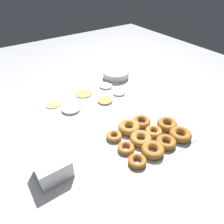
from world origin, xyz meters
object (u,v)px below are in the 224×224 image
object	(u,v)px
pancake_2	(71,109)
pancake_4	(105,100)
pancake_1	(53,104)
pancake_0	(84,93)
container_stack	(52,167)
pancake_5	(119,93)
batter_bowl	(116,74)
pancake_3	(106,86)
donut_tray	(149,136)

from	to	relation	value
pancake_2	pancake_4	xyz separation A→B (m)	(0.22, -0.04, -0.00)
pancake_1	pancake_4	xyz separation A→B (m)	(0.30, -0.15, 0.00)
pancake_0	container_stack	bearing A→B (deg)	-129.53
pancake_0	pancake_4	world-z (taller)	pancake_4
pancake_5	batter_bowl	bearing A→B (deg)	59.80
pancake_1	pancake_4	bearing A→B (deg)	-27.49
pancake_1	batter_bowl	distance (m)	0.56
pancake_2	batter_bowl	distance (m)	0.51
pancake_1	pancake_4	world-z (taller)	pancake_4
pancake_4	batter_bowl	distance (m)	0.34
pancake_0	container_stack	xyz separation A→B (m)	(-0.41, -0.50, 0.04)
pancake_2	pancake_3	distance (m)	0.35
pancake_2	batter_bowl	xyz separation A→B (m)	(0.48, 0.19, 0.02)
pancake_5	pancake_2	bearing A→B (deg)	177.33
pancake_2	donut_tray	xyz separation A→B (m)	(0.22, -0.46, 0.01)
pancake_5	pancake_4	bearing A→B (deg)	-169.06
pancake_3	pancake_5	xyz separation A→B (m)	(0.03, -0.13, -0.00)
pancake_3	batter_bowl	world-z (taller)	batter_bowl
pancake_1	pancake_0	bearing A→B (deg)	1.66
donut_tray	pancake_0	bearing A→B (deg)	97.14
pancake_1	donut_tray	size ratio (longest dim) A/B	0.22
pancake_4	container_stack	distance (m)	0.60
donut_tray	pancake_4	bearing A→B (deg)	90.07
pancake_5	batter_bowl	size ratio (longest dim) A/B	0.43
donut_tray	pancake_2	bearing A→B (deg)	116.04
pancake_1	batter_bowl	size ratio (longest dim) A/B	0.46
pancake_0	batter_bowl	world-z (taller)	batter_bowl
pancake_1	pancake_4	distance (m)	0.33
pancake_0	pancake_3	distance (m)	0.18
pancake_0	pancake_2	distance (m)	0.19
pancake_3	pancake_5	world-z (taller)	same
pancake_2	container_stack	size ratio (longest dim) A/B	0.84
pancake_0	pancake_3	size ratio (longest dim) A/B	1.28
pancake_1	batter_bowl	world-z (taller)	batter_bowl
pancake_0	donut_tray	world-z (taller)	donut_tray
pancake_5	container_stack	bearing A→B (deg)	-149.31
pancake_3	pancake_5	bearing A→B (deg)	-78.91
pancake_1	pancake_2	bearing A→B (deg)	-56.74
pancake_2	pancake_5	xyz separation A→B (m)	(0.35, -0.02, -0.00)
container_stack	pancake_0	bearing A→B (deg)	50.47
pancake_1	pancake_5	bearing A→B (deg)	-16.77
pancake_4	batter_bowl	size ratio (longest dim) A/B	0.49
batter_bowl	pancake_4	bearing A→B (deg)	-137.23
pancake_0	pancake_2	xyz separation A→B (m)	(-0.15, -0.12, 0.00)
pancake_0	pancake_1	distance (m)	0.23
donut_tray	batter_bowl	xyz separation A→B (m)	(0.25, 0.65, 0.01)
pancake_5	pancake_3	bearing A→B (deg)	101.09
pancake_5	donut_tray	world-z (taller)	donut_tray
pancake_4	pancake_5	distance (m)	0.13
container_stack	pancake_1	bearing A→B (deg)	69.09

